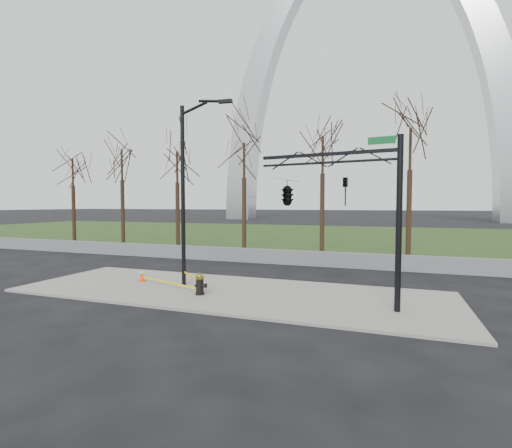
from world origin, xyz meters
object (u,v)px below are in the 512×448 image
(traffic_cone, at_px, (142,275))
(traffic_signal_mast, at_px, (306,192))
(fire_hydrant, at_px, (200,284))
(street_light, at_px, (188,182))

(traffic_cone, relative_size, traffic_signal_mast, 0.10)
(traffic_cone, xyz_separation_m, traffic_signal_mast, (7.94, -0.73, 3.74))
(fire_hydrant, bearing_deg, traffic_cone, 161.17)
(fire_hydrant, height_order, traffic_signal_mast, traffic_signal_mast)
(traffic_signal_mast, bearing_deg, fire_hydrant, -164.86)
(traffic_cone, distance_m, street_light, 4.95)
(traffic_cone, distance_m, traffic_signal_mast, 8.81)
(fire_hydrant, distance_m, street_light, 4.58)
(street_light, bearing_deg, traffic_signal_mast, -12.78)
(fire_hydrant, xyz_separation_m, street_light, (-1.31, 1.35, 4.18))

